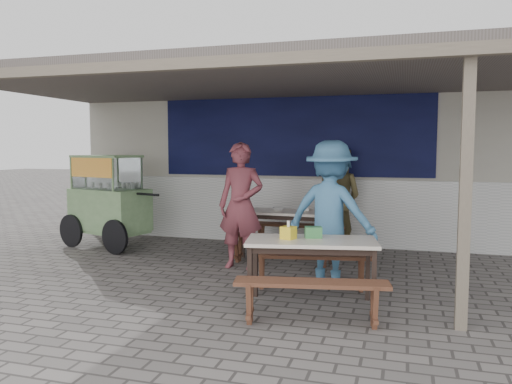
{
  "coord_description": "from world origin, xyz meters",
  "views": [
    {
      "loc": [
        1.79,
        -6.0,
        1.76
      ],
      "look_at": [
        -0.27,
        0.9,
        1.13
      ],
      "focal_mm": 35.0,
      "sensor_mm": 36.0,
      "label": 1
    }
  ],
  "objects_px": {
    "table_left": "(290,216)",
    "table_right": "(311,247)",
    "vendor_cart": "(108,197)",
    "patron_street_side": "(241,205)",
    "patron_right_table": "(331,213)",
    "donation_box": "(313,232)",
    "condiment_jar": "(306,208)",
    "bench_right_street": "(311,292)",
    "bench_left_street": "(280,243)",
    "bench_right_wall": "(311,263)",
    "condiment_bowl": "(278,209)",
    "bench_left_wall": "(298,230)",
    "tissue_box": "(288,233)"
  },
  "relations": [
    {
      "from": "table_left",
      "to": "table_right",
      "type": "bearing_deg",
      "value": -70.4
    },
    {
      "from": "vendor_cart",
      "to": "patron_street_side",
      "type": "distance_m",
      "value": 2.87
    },
    {
      "from": "patron_right_table",
      "to": "donation_box",
      "type": "xyz_separation_m",
      "value": [
        -0.08,
        -0.86,
        -0.12
      ]
    },
    {
      "from": "table_left",
      "to": "patron_street_side",
      "type": "xyz_separation_m",
      "value": [
        -0.52,
        -0.92,
        0.25
      ]
    },
    {
      "from": "patron_street_side",
      "to": "patron_right_table",
      "type": "distance_m",
      "value": 1.48
    },
    {
      "from": "table_left",
      "to": "patron_right_table",
      "type": "bearing_deg",
      "value": -57.33
    },
    {
      "from": "vendor_cart",
      "to": "condiment_jar",
      "type": "xyz_separation_m",
      "value": [
        3.53,
        0.21,
        -0.09
      ]
    },
    {
      "from": "patron_right_table",
      "to": "bench_right_street",
      "type": "bearing_deg",
      "value": 104.05
    },
    {
      "from": "table_left",
      "to": "bench_left_street",
      "type": "bearing_deg",
      "value": -90.0
    },
    {
      "from": "bench_right_street",
      "to": "vendor_cart",
      "type": "height_order",
      "value": "vendor_cart"
    },
    {
      "from": "table_left",
      "to": "patron_street_side",
      "type": "relative_size",
      "value": 0.84
    },
    {
      "from": "bench_right_wall",
      "to": "bench_left_street",
      "type": "bearing_deg",
      "value": 109.82
    },
    {
      "from": "donation_box",
      "to": "table_left",
      "type": "bearing_deg",
      "value": 109.07
    },
    {
      "from": "bench_left_street",
      "to": "condiment_bowl",
      "type": "relative_size",
      "value": 8.01
    },
    {
      "from": "bench_right_wall",
      "to": "condiment_jar",
      "type": "bearing_deg",
      "value": 92.2
    },
    {
      "from": "donation_box",
      "to": "vendor_cart",
      "type": "bearing_deg",
      "value": 151.89
    },
    {
      "from": "table_right",
      "to": "vendor_cart",
      "type": "height_order",
      "value": "vendor_cart"
    },
    {
      "from": "table_left",
      "to": "bench_right_street",
      "type": "distance_m",
      "value": 3.16
    },
    {
      "from": "table_left",
      "to": "condiment_jar",
      "type": "height_order",
      "value": "condiment_jar"
    },
    {
      "from": "patron_street_side",
      "to": "donation_box",
      "type": "xyz_separation_m",
      "value": [
        1.31,
        -1.36,
        -0.11
      ]
    },
    {
      "from": "condiment_jar",
      "to": "table_left",
      "type": "bearing_deg",
      "value": -156.24
    },
    {
      "from": "patron_street_side",
      "to": "condiment_bowl",
      "type": "distance_m",
      "value": 1.01
    },
    {
      "from": "table_right",
      "to": "bench_right_street",
      "type": "height_order",
      "value": "table_right"
    },
    {
      "from": "bench_left_wall",
      "to": "bench_right_street",
      "type": "distance_m",
      "value": 3.72
    },
    {
      "from": "bench_left_wall",
      "to": "condiment_bowl",
      "type": "distance_m",
      "value": 0.75
    },
    {
      "from": "bench_right_street",
      "to": "patron_street_side",
      "type": "relative_size",
      "value": 0.84
    },
    {
      "from": "table_left",
      "to": "condiment_bowl",
      "type": "distance_m",
      "value": 0.22
    },
    {
      "from": "vendor_cart",
      "to": "donation_box",
      "type": "height_order",
      "value": "vendor_cart"
    },
    {
      "from": "patron_street_side",
      "to": "condiment_bowl",
      "type": "bearing_deg",
      "value": 71.95
    },
    {
      "from": "table_right",
      "to": "tissue_box",
      "type": "relative_size",
      "value": 10.88
    },
    {
      "from": "patron_street_side",
      "to": "bench_left_street",
      "type": "bearing_deg",
      "value": 33.41
    },
    {
      "from": "bench_left_street",
      "to": "donation_box",
      "type": "xyz_separation_m",
      "value": [
        0.8,
        -1.68,
        0.47
      ]
    },
    {
      "from": "vendor_cart",
      "to": "table_right",
      "type": "bearing_deg",
      "value": -12.71
    },
    {
      "from": "table_left",
      "to": "condiment_bowl",
      "type": "xyz_separation_m",
      "value": [
        -0.2,
        0.02,
        0.1
      ]
    },
    {
      "from": "donation_box",
      "to": "patron_street_side",
      "type": "bearing_deg",
      "value": 133.98
    },
    {
      "from": "bench_right_wall",
      "to": "patron_right_table",
      "type": "xyz_separation_m",
      "value": [
        0.19,
        0.35,
        0.59
      ]
    },
    {
      "from": "condiment_bowl",
      "to": "patron_right_table",
      "type": "bearing_deg",
      "value": -53.72
    },
    {
      "from": "table_right",
      "to": "patron_street_side",
      "type": "relative_size",
      "value": 0.83
    },
    {
      "from": "patron_right_table",
      "to": "condiment_jar",
      "type": "bearing_deg",
      "value": -55.49
    },
    {
      "from": "bench_left_wall",
      "to": "condiment_bowl",
      "type": "bearing_deg",
      "value": -108.84
    },
    {
      "from": "vendor_cart",
      "to": "patron_street_side",
      "type": "bearing_deg",
      "value": 0.2
    },
    {
      "from": "bench_left_wall",
      "to": "condiment_jar",
      "type": "distance_m",
      "value": 0.71
    },
    {
      "from": "table_left",
      "to": "patron_right_table",
      "type": "relative_size",
      "value": 0.84
    },
    {
      "from": "patron_right_table",
      "to": "tissue_box",
      "type": "bearing_deg",
      "value": 84.58
    },
    {
      "from": "bench_left_street",
      "to": "condiment_jar",
      "type": "bearing_deg",
      "value": 70.92
    },
    {
      "from": "bench_right_wall",
      "to": "patron_street_side",
      "type": "relative_size",
      "value": 0.84
    },
    {
      "from": "table_left",
      "to": "bench_right_wall",
      "type": "bearing_deg",
      "value": -67.82
    },
    {
      "from": "bench_left_street",
      "to": "patron_right_table",
      "type": "xyz_separation_m",
      "value": [
        0.88,
        -0.82,
        0.59
      ]
    },
    {
      "from": "condiment_bowl",
      "to": "bench_right_wall",
      "type": "bearing_deg",
      "value": -64.15
    },
    {
      "from": "patron_right_table",
      "to": "table_right",
      "type": "bearing_deg",
      "value": 98.17
    }
  ]
}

